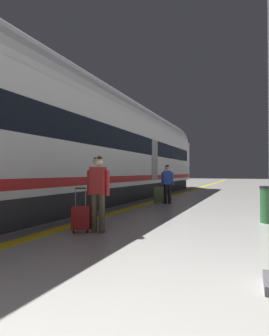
% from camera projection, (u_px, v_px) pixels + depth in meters
% --- Properties ---
extents(safety_line_strip, '(0.36, 80.00, 0.01)m').
position_uv_depth(safety_line_strip, '(131.00, 208.00, 9.96)').
color(safety_line_strip, yellow).
rests_on(safety_line_strip, ground).
extents(tactile_edge_band, '(0.57, 80.00, 0.01)m').
position_uv_depth(tactile_edge_band, '(123.00, 207.00, 10.08)').
color(tactile_edge_band, slate).
rests_on(tactile_edge_band, ground).
extents(high_speed_train, '(2.94, 34.63, 4.97)m').
position_uv_depth(high_speed_train, '(42.00, 132.00, 8.71)').
color(high_speed_train, '#38383D').
rests_on(high_speed_train, ground).
extents(passenger_near, '(0.50, 0.23, 1.61)m').
position_uv_depth(passenger_near, '(98.00, 188.00, 5.91)').
color(passenger_near, brown).
rests_on(passenger_near, ground).
extents(suitcase_near, '(0.43, 0.34, 0.94)m').
position_uv_depth(suitcase_near, '(81.00, 218.00, 5.90)').
color(suitcase_near, '#A51E1E').
rests_on(suitcase_near, ground).
extents(passenger_mid, '(0.47, 0.26, 1.56)m').
position_uv_depth(passenger_mid, '(167.00, 181.00, 11.31)').
color(passenger_mid, black).
rests_on(passenger_mid, ground).
extents(suitcase_mid, '(0.43, 0.35, 0.68)m').
position_uv_depth(suitcase_mid, '(159.00, 195.00, 11.30)').
color(suitcase_mid, '#596038').
rests_on(suitcase_mid, ground).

